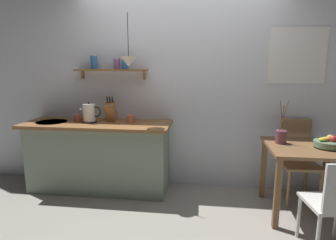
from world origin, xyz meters
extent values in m
plane|color=gray|center=(0.00, 0.00, 0.00)|extent=(14.00, 14.00, 0.00)
cube|color=silver|center=(0.20, 0.65, 1.35)|extent=(6.80, 0.10, 2.70)
cube|color=white|center=(1.40, 0.59, 1.69)|extent=(0.66, 0.01, 0.66)
cube|color=silver|center=(1.40, 0.60, 1.69)|extent=(0.60, 0.01, 0.60)
cube|color=gray|center=(-1.00, 0.32, 0.42)|extent=(1.74, 0.52, 0.84)
cube|color=brown|center=(-1.00, 0.30, 0.86)|extent=(1.83, 0.63, 0.04)
cylinder|color=#B7BABF|center=(-1.58, 0.28, 0.88)|extent=(0.38, 0.38, 0.01)
cube|color=brown|center=(-0.85, 0.49, 1.52)|extent=(0.92, 0.18, 0.02)
cube|color=#99754C|center=(-1.27, 0.57, 1.46)|extent=(0.02, 0.06, 0.12)
cube|color=#99754C|center=(-0.44, 0.57, 1.46)|extent=(0.02, 0.06, 0.12)
cylinder|color=#3366A3|center=(-1.07, 0.49, 1.62)|extent=(0.08, 0.08, 0.16)
cylinder|color=silver|center=(-1.07, 0.49, 1.70)|extent=(0.09, 0.09, 0.01)
cylinder|color=#7F5689|center=(-0.78, 0.49, 1.60)|extent=(0.08, 0.08, 0.13)
cylinder|color=silver|center=(-0.78, 0.49, 1.66)|extent=(0.08, 0.08, 0.01)
cylinder|color=#3366A3|center=(-0.67, 0.49, 1.61)|extent=(0.09, 0.09, 0.15)
cylinder|color=silver|center=(-0.67, 0.49, 1.69)|extent=(0.09, 0.09, 0.01)
cube|color=brown|center=(1.40, 0.01, 0.74)|extent=(0.81, 0.77, 0.03)
cube|color=brown|center=(1.04, -0.33, 0.36)|extent=(0.06, 0.06, 0.72)
cube|color=brown|center=(1.04, 0.35, 0.36)|extent=(0.06, 0.06, 0.72)
cube|color=brown|center=(1.75, 0.35, 0.36)|extent=(0.06, 0.06, 0.72)
cube|color=silver|center=(1.41, -0.60, 0.43)|extent=(0.45, 0.45, 0.03)
cylinder|color=silver|center=(1.56, -0.41, 0.21)|extent=(0.03, 0.03, 0.42)
cylinder|color=silver|center=(1.22, -0.46, 0.21)|extent=(0.03, 0.03, 0.42)
cylinder|color=silver|center=(1.26, -0.80, 0.21)|extent=(0.03, 0.03, 0.42)
cube|color=tan|center=(1.45, 0.34, 0.44)|extent=(0.46, 0.46, 0.03)
cube|color=tan|center=(1.43, 0.54, 0.70)|extent=(0.37, 0.06, 0.49)
cylinder|color=tan|center=(1.29, 0.14, 0.21)|extent=(0.03, 0.03, 0.42)
cylinder|color=tan|center=(1.64, 0.17, 0.21)|extent=(0.03, 0.03, 0.42)
cylinder|color=tan|center=(1.25, 0.51, 0.21)|extent=(0.03, 0.03, 0.42)
cylinder|color=tan|center=(1.61, 0.54, 0.21)|extent=(0.03, 0.03, 0.42)
cylinder|color=slate|center=(1.58, -0.02, 0.76)|extent=(0.12, 0.12, 0.01)
cylinder|color=slate|center=(1.58, -0.02, 0.80)|extent=(0.27, 0.27, 0.06)
ellipsoid|color=yellow|center=(1.55, -0.02, 0.85)|extent=(0.16, 0.12, 0.04)
sphere|color=red|center=(1.62, -0.03, 0.85)|extent=(0.07, 0.07, 0.07)
sphere|color=#8EA84C|center=(1.61, 0.01, 0.85)|extent=(0.07, 0.07, 0.07)
cylinder|color=brown|center=(1.15, 0.09, 0.83)|extent=(0.12, 0.12, 0.14)
cylinder|color=brown|center=(1.14, 0.10, 1.06)|extent=(0.07, 0.04, 0.33)
cylinder|color=brown|center=(1.15, 0.09, 1.03)|extent=(0.01, 0.02, 0.27)
cylinder|color=brown|center=(1.16, 0.08, 1.06)|extent=(0.08, 0.02, 0.33)
cylinder|color=black|center=(-1.09, 0.30, 0.89)|extent=(0.17, 0.17, 0.02)
cylinder|color=white|center=(-1.09, 0.30, 1.01)|extent=(0.15, 0.15, 0.21)
sphere|color=black|center=(-1.09, 0.30, 1.13)|extent=(0.02, 0.02, 0.02)
cone|color=white|center=(-1.18, 0.30, 1.05)|extent=(0.04, 0.04, 0.04)
torus|color=black|center=(-1.01, 0.30, 1.02)|extent=(0.14, 0.02, 0.14)
cube|color=#9E6B3D|center=(-0.85, 0.40, 1.01)|extent=(0.12, 0.17, 0.25)
cylinder|color=black|center=(-0.88, 0.39, 1.16)|extent=(0.02, 0.04, 0.08)
cylinder|color=black|center=(-0.85, 0.39, 1.16)|extent=(0.02, 0.04, 0.08)
cylinder|color=black|center=(-0.82, 0.39, 1.16)|extent=(0.02, 0.04, 0.08)
cylinder|color=#C6664C|center=(-1.27, 0.37, 0.93)|extent=(0.09, 0.09, 0.09)
torus|color=#C6664C|center=(-1.22, 0.37, 0.93)|extent=(0.06, 0.01, 0.06)
cylinder|color=#C6664C|center=(-0.58, 0.36, 0.93)|extent=(0.08, 0.08, 0.10)
torus|color=#C6664C|center=(-0.54, 0.36, 0.93)|extent=(0.07, 0.01, 0.07)
cylinder|color=black|center=(-0.55, 0.21, 1.92)|extent=(0.01, 0.01, 0.47)
cone|color=beige|center=(-0.55, 0.21, 1.63)|extent=(0.21, 0.21, 0.11)
sphere|color=white|center=(-0.55, 0.21, 1.60)|extent=(0.04, 0.04, 0.04)
camera|label=1|loc=(0.32, -2.99, 1.60)|focal=30.25mm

